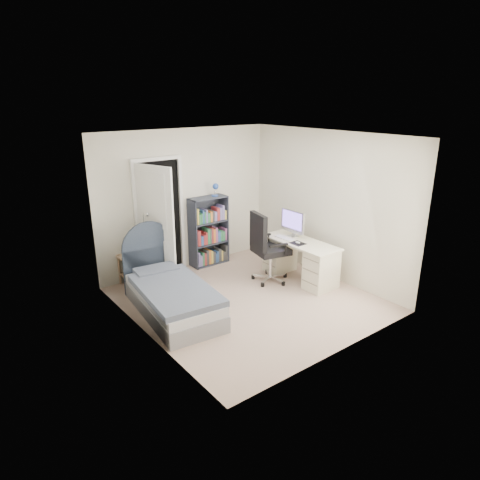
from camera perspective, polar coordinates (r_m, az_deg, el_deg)
room_shell at (r=6.27m, az=1.18°, el=2.33°), size 3.50×3.70×2.60m
door at (r=7.20m, az=-11.03°, el=2.37°), size 0.92×0.79×2.06m
bed at (r=6.38m, az=-9.21°, el=-7.17°), size 1.08×1.96×1.16m
nightstand at (r=7.29m, az=-14.15°, el=-2.95°), size 0.41×0.41×0.61m
floor_lamp at (r=7.25m, az=-12.25°, el=-2.01°), size 0.18×0.18×1.24m
bookcase at (r=7.95m, az=-4.14°, el=0.78°), size 0.72×0.31×1.52m
desk at (r=7.39m, az=7.92°, el=-2.42°), size 0.56×1.40×1.15m
office_chair at (r=7.13m, az=3.47°, el=-0.60°), size 0.66×0.68×1.21m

